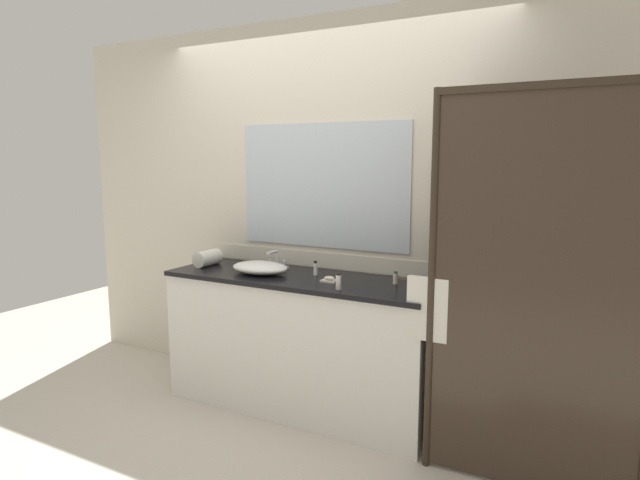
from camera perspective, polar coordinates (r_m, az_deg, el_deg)
ground_plane at (r=3.75m, az=-2.12°, el=-17.47°), size 8.00×8.00×0.00m
wall_back_with_mirror at (r=3.69m, az=0.46°, el=3.21°), size 4.40×0.06×2.60m
vanity_cabinet at (r=3.59m, az=-2.08°, el=-10.93°), size 1.80×0.58×0.90m
shower_enclosure at (r=2.83m, az=18.71°, el=-4.70°), size 1.20×0.59×2.00m
sink_basin at (r=3.55m, az=-6.47°, el=-2.96°), size 0.40×0.27×0.08m
faucet at (r=3.72m, az=-4.73°, el=-2.39°), size 0.17×0.14×0.13m
soap_dish at (r=3.30m, az=1.03°, el=-4.27°), size 0.10×0.07×0.04m
amenity_bottle_shampoo at (r=3.10m, az=2.00°, el=-4.50°), size 0.03×0.03×0.10m
amenity_bottle_lotion at (r=3.48m, az=-0.50°, el=-3.07°), size 0.03×0.03×0.10m
amenity_bottle_conditioner at (r=3.27m, az=8.10°, el=-4.06°), size 0.03×0.03×0.08m
rolled_towel_near_edge at (r=3.88m, az=-11.95°, el=-1.91°), size 0.11×0.21×0.11m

